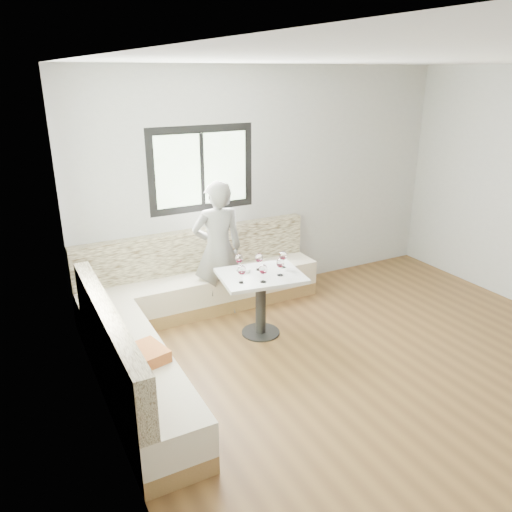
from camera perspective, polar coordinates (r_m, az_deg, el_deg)
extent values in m
cube|color=brown|center=(5.01, 15.80, -13.40)|extent=(5.00, 5.00, 0.01)
cube|color=white|center=(4.20, 19.67, 20.36)|extent=(5.00, 5.00, 0.01)
cube|color=#B7B7B2|center=(6.34, 1.49, 8.37)|extent=(5.00, 0.01, 2.80)
cube|color=#B7B7B2|center=(3.24, -15.89, -4.52)|extent=(0.01, 5.00, 2.80)
cube|color=black|center=(5.91, -6.20, 9.83)|extent=(1.30, 0.02, 1.00)
cube|color=black|center=(4.00, -18.95, 3.71)|extent=(0.02, 1.30, 1.00)
cube|color=olive|center=(6.11, -6.02, -5.35)|extent=(2.90, 0.55, 0.16)
cube|color=beige|center=(6.02, -6.10, -3.42)|extent=(2.90, 0.55, 0.29)
cube|color=beige|center=(6.05, -6.97, 0.71)|extent=(2.90, 0.14, 0.50)
cube|color=olive|center=(4.65, -13.20, -14.88)|extent=(0.55, 2.25, 0.16)
cube|color=beige|center=(4.53, -13.43, -12.55)|extent=(0.55, 2.25, 0.29)
cube|color=beige|center=(4.29, -16.53, -8.64)|extent=(0.14, 2.25, 0.50)
cube|color=#AD7F27|center=(4.33, -12.77, -11.02)|extent=(0.42, 0.42, 0.10)
cylinder|color=black|center=(5.58, 0.53, -8.70)|extent=(0.42, 0.42, 0.02)
cylinder|color=black|center=(5.43, 0.55, -5.71)|extent=(0.11, 0.11, 0.67)
cube|color=silver|center=(5.28, 0.56, -2.27)|extent=(0.95, 0.78, 0.04)
imported|color=slate|center=(5.73, -4.38, 0.77)|extent=(0.64, 0.47, 1.60)
cylinder|color=white|center=(5.33, -1.14, -1.64)|extent=(0.09, 0.09, 0.04)
sphere|color=black|center=(5.34, -1.06, -1.48)|extent=(0.02, 0.02, 0.02)
sphere|color=black|center=(5.33, -1.28, -1.53)|extent=(0.02, 0.02, 0.02)
sphere|color=black|center=(5.31, -1.06, -1.58)|extent=(0.02, 0.02, 0.02)
cylinder|color=white|center=(5.06, -1.62, -3.04)|extent=(0.06, 0.06, 0.01)
cylinder|color=white|center=(5.05, -1.62, -2.59)|extent=(0.01, 0.01, 0.08)
ellipsoid|color=white|center=(5.01, -1.63, -1.62)|extent=(0.08, 0.08, 0.10)
cylinder|color=#500515|center=(5.02, -1.63, -1.88)|extent=(0.06, 0.06, 0.02)
cylinder|color=white|center=(5.08, 0.83, -2.95)|extent=(0.06, 0.06, 0.01)
cylinder|color=white|center=(5.06, 0.83, -2.50)|extent=(0.01, 0.01, 0.08)
ellipsoid|color=white|center=(5.03, 0.84, -1.53)|extent=(0.08, 0.08, 0.10)
cylinder|color=#500515|center=(5.04, 0.84, -1.80)|extent=(0.06, 0.06, 0.02)
cylinder|color=white|center=(5.25, 2.77, -2.18)|extent=(0.06, 0.06, 0.01)
cylinder|color=white|center=(5.23, 2.78, -1.74)|extent=(0.01, 0.01, 0.08)
ellipsoid|color=white|center=(5.20, 2.80, -0.80)|extent=(0.08, 0.08, 0.10)
cylinder|color=#500515|center=(5.21, 2.79, -1.06)|extent=(0.06, 0.06, 0.02)
cylinder|color=white|center=(5.38, 0.35, -1.56)|extent=(0.06, 0.06, 0.01)
cylinder|color=white|center=(5.37, 0.35, -1.12)|extent=(0.01, 0.01, 0.08)
ellipsoid|color=white|center=(5.34, 0.35, -0.21)|extent=(0.08, 0.08, 0.10)
cylinder|color=#500515|center=(5.34, 0.35, -0.46)|extent=(0.06, 0.06, 0.02)
cylinder|color=white|center=(5.46, 3.07, -1.27)|extent=(0.06, 0.06, 0.01)
cylinder|color=white|center=(5.44, 3.08, -0.85)|extent=(0.01, 0.01, 0.08)
ellipsoid|color=white|center=(5.41, 3.10, 0.06)|extent=(0.08, 0.08, 0.10)
cylinder|color=#500515|center=(5.42, 3.09, -0.19)|extent=(0.06, 0.06, 0.02)
cylinder|color=white|center=(5.37, -1.93, -1.65)|extent=(0.06, 0.06, 0.01)
cylinder|color=white|center=(5.35, -1.93, -1.21)|extent=(0.01, 0.01, 0.08)
ellipsoid|color=white|center=(5.32, -1.95, -0.30)|extent=(0.08, 0.08, 0.10)
cylinder|color=#500515|center=(5.33, -1.94, -0.55)|extent=(0.06, 0.06, 0.02)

